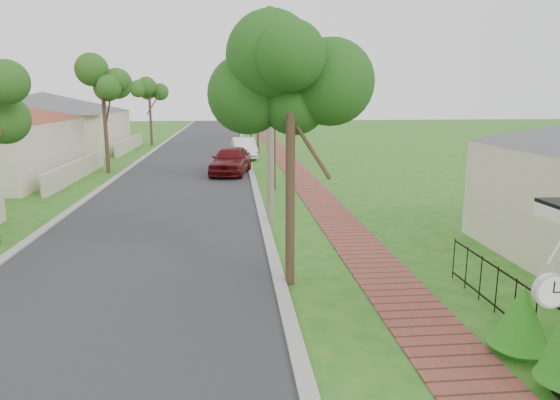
{
  "coord_description": "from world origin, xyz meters",
  "views": [
    {
      "loc": [
        -0.4,
        -7.09,
        4.4
      ],
      "look_at": [
        0.9,
        6.51,
        1.5
      ],
      "focal_mm": 32.0,
      "sensor_mm": 36.0,
      "label": 1
    }
  ],
  "objects_px": {
    "near_tree": "(291,91)",
    "utility_pole": "(270,117)",
    "parked_car_red": "(231,160)",
    "station_clock": "(553,288)",
    "parked_car_white": "(244,148)"
  },
  "relations": [
    {
      "from": "utility_pole",
      "to": "station_clock",
      "type": "relative_size",
      "value": 6.68
    },
    {
      "from": "near_tree",
      "to": "station_clock",
      "type": "xyz_separation_m",
      "value": [
        2.79,
        -5.4,
        -2.53
      ]
    },
    {
      "from": "station_clock",
      "to": "parked_car_white",
      "type": "bearing_deg",
      "value": 96.4
    },
    {
      "from": "near_tree",
      "to": "station_clock",
      "type": "distance_m",
      "value": 6.59
    },
    {
      "from": "parked_car_red",
      "to": "near_tree",
      "type": "relative_size",
      "value": 0.82
    },
    {
      "from": "parked_car_white",
      "to": "utility_pole",
      "type": "bearing_deg",
      "value": -92.92
    },
    {
      "from": "parked_car_red",
      "to": "near_tree",
      "type": "bearing_deg",
      "value": -74.09
    },
    {
      "from": "near_tree",
      "to": "utility_pole",
      "type": "height_order",
      "value": "utility_pole"
    },
    {
      "from": "utility_pole",
      "to": "station_clock",
      "type": "bearing_deg",
      "value": -76.28
    },
    {
      "from": "near_tree",
      "to": "station_clock",
      "type": "bearing_deg",
      "value": -62.66
    },
    {
      "from": "parked_car_red",
      "to": "station_clock",
      "type": "xyz_separation_m",
      "value": [
        4.19,
        -22.19,
        1.17
      ]
    },
    {
      "from": "near_tree",
      "to": "parked_car_red",
      "type": "bearing_deg",
      "value": 94.75
    },
    {
      "from": "parked_car_white",
      "to": "near_tree",
      "type": "height_order",
      "value": "near_tree"
    },
    {
      "from": "parked_car_white",
      "to": "near_tree",
      "type": "relative_size",
      "value": 0.77
    },
    {
      "from": "utility_pole",
      "to": "station_clock",
      "type": "xyz_separation_m",
      "value": [
        2.78,
        -11.4,
        -1.71
      ]
    }
  ]
}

